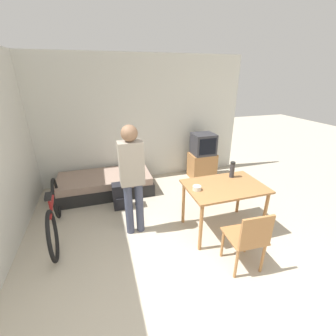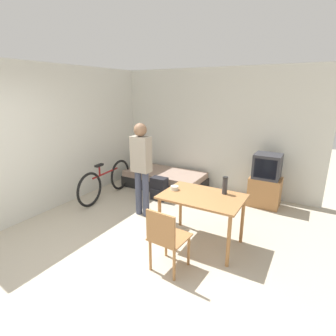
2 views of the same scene
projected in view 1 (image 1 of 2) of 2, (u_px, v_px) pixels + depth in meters
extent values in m
plane|color=#B2A893|center=(203.00, 333.00, 2.17)|extent=(20.00, 20.00, 0.00)
cube|color=silver|center=(133.00, 121.00, 4.91)|extent=(5.06, 0.06, 2.70)
cube|color=black|center=(106.00, 187.00, 4.68)|extent=(1.89, 0.92, 0.25)
cube|color=gray|center=(105.00, 178.00, 4.60)|extent=(1.83, 0.89, 0.14)
cube|color=#9E6B3D|center=(202.00, 165.00, 5.33)|extent=(0.59, 0.44, 0.58)
cube|color=#2D2D33|center=(203.00, 144.00, 5.12)|extent=(0.49, 0.45, 0.48)
cube|color=black|center=(208.00, 147.00, 4.93)|extent=(0.40, 0.01, 0.37)
cube|color=#9E6B3D|center=(225.00, 186.00, 3.33)|extent=(1.16, 0.78, 0.03)
cylinder|color=#9E6B3D|center=(201.00, 228.00, 3.05)|extent=(0.05, 0.05, 0.74)
cylinder|color=#9E6B3D|center=(265.00, 214.00, 3.34)|extent=(0.05, 0.05, 0.74)
cylinder|color=#9E6B3D|center=(183.00, 203.00, 3.63)|extent=(0.05, 0.05, 0.74)
cylinder|color=#9E6B3D|center=(239.00, 193.00, 3.92)|extent=(0.05, 0.05, 0.74)
cube|color=#9E6B3D|center=(244.00, 236.00, 2.78)|extent=(0.46, 0.46, 0.02)
cube|color=#9E6B3D|center=(257.00, 232.00, 2.52)|extent=(0.40, 0.05, 0.41)
cylinder|color=#9E6B3D|center=(246.00, 239.00, 3.07)|extent=(0.04, 0.04, 0.44)
cylinder|color=#9E6B3D|center=(223.00, 243.00, 2.99)|extent=(0.04, 0.04, 0.44)
cylinder|color=#9E6B3D|center=(263.00, 258.00, 2.75)|extent=(0.04, 0.04, 0.44)
cylinder|color=#9E6B3D|center=(236.00, 264.00, 2.67)|extent=(0.04, 0.04, 0.44)
torus|color=black|center=(56.00, 198.00, 3.83)|extent=(0.11, 0.70, 0.69)
torus|color=black|center=(53.00, 236.00, 2.94)|extent=(0.11, 0.70, 0.69)
cylinder|color=maroon|center=(52.00, 203.00, 3.31)|extent=(0.11, 0.81, 0.04)
cylinder|color=maroon|center=(50.00, 204.00, 3.11)|extent=(0.04, 0.04, 0.20)
cube|color=black|center=(48.00, 196.00, 3.06)|extent=(0.10, 0.21, 0.04)
cylinder|color=#3D4256|center=(129.00, 209.00, 3.38)|extent=(0.12, 0.12, 0.84)
cylinder|color=#3D4256|center=(140.00, 207.00, 3.43)|extent=(0.12, 0.12, 0.84)
cube|color=#9E9384|center=(131.00, 163.00, 3.12)|extent=(0.34, 0.20, 0.63)
sphere|color=#846047|center=(129.00, 133.00, 2.95)|extent=(0.23, 0.23, 0.23)
cylinder|color=#2D2D33|center=(232.00, 170.00, 3.55)|extent=(0.07, 0.07, 0.26)
cylinder|color=black|center=(233.00, 163.00, 3.50)|extent=(0.08, 0.08, 0.03)
cylinder|color=beige|center=(197.00, 188.00, 3.19)|extent=(0.12, 0.12, 0.06)
cube|color=black|center=(122.00, 196.00, 4.11)|extent=(0.34, 0.22, 0.48)
cube|color=black|center=(123.00, 202.00, 4.03)|extent=(0.24, 0.03, 0.17)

